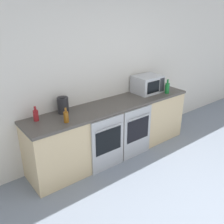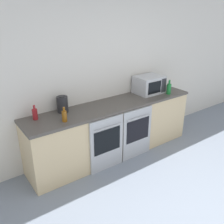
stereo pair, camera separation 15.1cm
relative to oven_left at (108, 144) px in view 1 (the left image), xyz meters
name	(u,v)px [view 1 (the left image)]	position (x,y,z in m)	size (l,w,h in m)	color
wall_back	(101,75)	(0.34, 0.64, 0.86)	(10.00, 0.06, 2.60)	silver
counter_back	(113,129)	(0.34, 0.31, 0.02)	(2.91, 0.62, 0.90)	#D1B789
oven_left	(108,144)	(0.00, 0.00, 0.00)	(0.57, 0.06, 0.86)	#A8AAAF
oven_right	(137,133)	(0.60, 0.00, 0.00)	(0.57, 0.06, 0.86)	#A8AAAF
microwave	(147,84)	(1.18, 0.39, 0.62)	(0.49, 0.38, 0.30)	#B7BABF
bottle_green	(167,88)	(1.43, 0.14, 0.57)	(0.08, 0.08, 0.25)	#19722D
bottle_amber	(66,117)	(-0.57, 0.16, 0.55)	(0.07, 0.07, 0.21)	#8C5114
bottle_red	(36,115)	(-0.87, 0.46, 0.55)	(0.07, 0.07, 0.21)	maroon
kettle	(63,105)	(-0.45, 0.48, 0.59)	(0.16, 0.16, 0.25)	#232326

